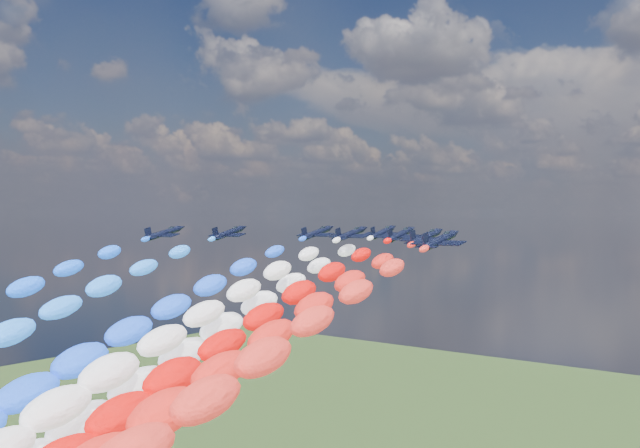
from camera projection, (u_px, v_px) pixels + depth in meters
The scene contains 12 objects.
jet_0 at pixel (164, 233), 148.84m from camera, with size 8.18×10.96×2.42m, color black, non-canonical shape.
jet_1 at pixel (229, 233), 150.33m from camera, with size 8.18×10.96×2.42m, color black, non-canonical shape.
jet_2 at pixel (317, 233), 151.49m from camera, with size 8.18×10.96×2.42m, color black, non-canonical shape.
trail_2 at pixel (55, 394), 104.74m from camera, with size 7.02×117.33×48.11m, color blue, non-canonical shape.
jet_3 at pixel (351, 234), 143.27m from camera, with size 8.18×10.96×2.42m, color black, non-canonical shape.
trail_3 at pixel (83, 410), 96.51m from camera, with size 7.02×117.33×48.11m, color silver, non-canonical shape.
jet_4 at pixel (383, 232), 155.83m from camera, with size 8.18×10.96×2.42m, color black, non-canonical shape.
trail_4 at pixel (160, 387), 109.08m from camera, with size 7.02×117.33×48.11m, color silver, non-canonical shape.
jet_5 at pixel (401, 234), 140.03m from camera, with size 8.18×10.96×2.42m, color black, non-canonical shape.
trail_5 at pixel (149, 417), 93.27m from camera, with size 7.02×117.33×48.11m, color red, non-canonical shape.
jet_6 at pixel (426, 237), 122.83m from camera, with size 8.18×10.96×2.42m, color black, non-canonical shape.
jet_7 at pixel (440, 240), 109.08m from camera, with size 8.18×10.96×2.42m, color black, non-canonical shape.
Camera 1 is at (84.55, -104.38, 104.74)m, focal length 41.71 mm.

